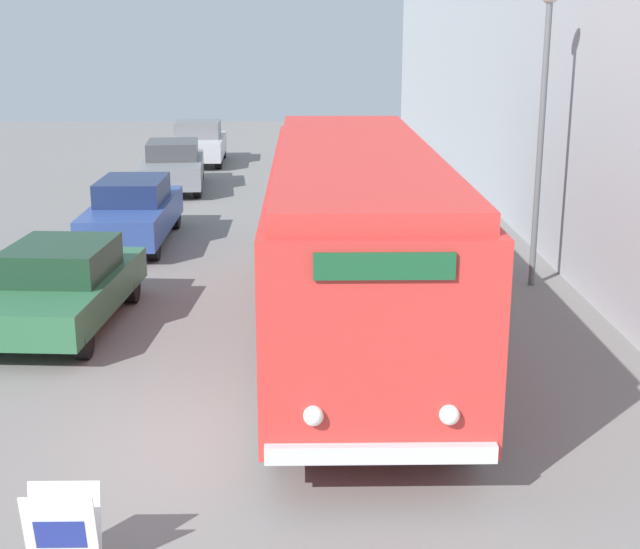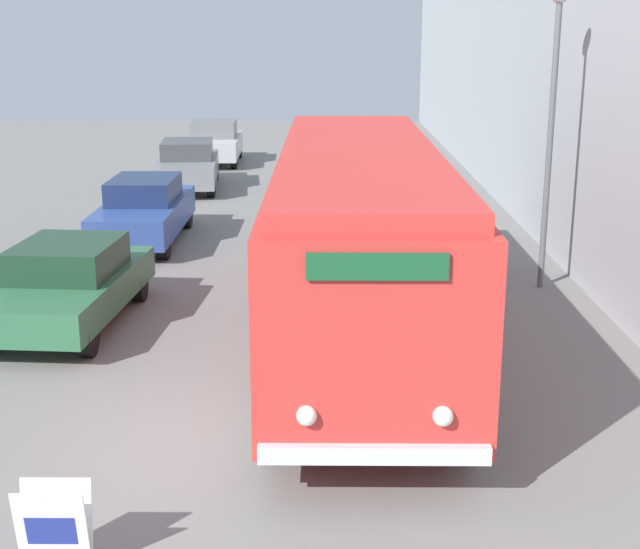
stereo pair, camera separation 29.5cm
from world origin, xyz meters
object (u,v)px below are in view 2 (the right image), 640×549
sign_board (54,529)px  parked_car_near (68,283)px  streetlamp (553,93)px  parked_car_distant (214,142)px  parked_car_far (188,165)px  parked_car_mid (144,210)px  vintage_bus (359,232)px

sign_board → parked_car_near: (-1.91, 7.32, 0.32)m
streetlamp → parked_car_distant: (-8.62, 16.86, -3.03)m
parked_car_far → parked_car_distant: parked_car_distant is taller
streetlamp → parked_car_mid: streetlamp is taller
vintage_bus → streetlamp: bearing=40.1°
parked_car_mid → parked_car_distant: 13.07m
vintage_bus → parked_car_far: size_ratio=2.29×
vintage_bus → parked_car_near: vintage_bus is taller
parked_car_mid → parked_car_distant: bearing=89.8°
vintage_bus → parked_car_near: bearing=171.4°
parked_car_near → streetlamp: bearing=19.4°
sign_board → parked_car_mid: parked_car_mid is taller
sign_board → parked_car_mid: size_ratio=0.19×
sign_board → parked_car_far: size_ratio=0.19×
sign_board → streetlamp: 12.40m
sign_board → parked_car_mid: bearing=97.7°
parked_car_near → parked_car_far: size_ratio=0.94×
vintage_bus → sign_board: vintage_bus is taller
streetlamp → parked_car_distant: size_ratio=1.36×
sign_board → parked_car_far: (-1.92, 21.02, 0.34)m
parked_car_mid → streetlamp: bearing=-23.4°
streetlamp → parked_car_mid: (-8.70, 3.80, -3.04)m
vintage_bus → parked_car_near: 5.18m
sign_board → parked_car_far: 21.11m
sign_board → parked_car_distant: bearing=93.8°
vintage_bus → parked_car_near: size_ratio=2.43×
vintage_bus → parked_car_distant: 20.65m
parked_car_far → parked_car_distant: size_ratio=1.11×
vintage_bus → streetlamp: 5.32m
vintage_bus → sign_board: size_ratio=12.35×
streetlamp → parked_car_near: size_ratio=1.29×
sign_board → parked_car_distant: (-1.75, 26.61, 0.36)m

